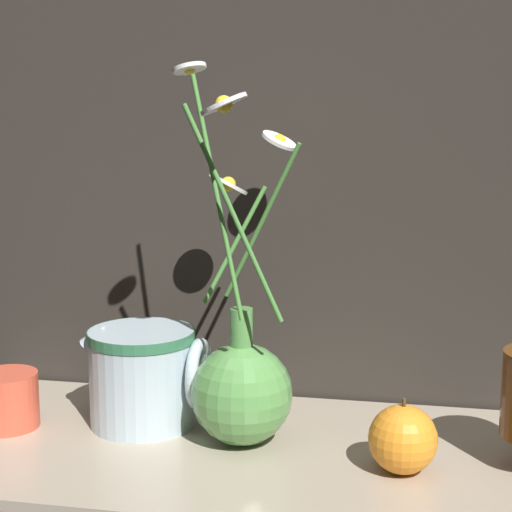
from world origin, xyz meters
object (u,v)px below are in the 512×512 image
Objects in this scene: orange_fruit at (403,439)px; yellow_mug at (5,400)px; vase_with_flowers at (241,383)px; ceramic_pitcher at (144,373)px.

yellow_mug is at bearing 175.22° from orange_fruit.
vase_with_flowers is 0.18m from orange_fruit.
ceramic_pitcher is (-0.12, 0.03, -0.01)m from vase_with_flowers.
yellow_mug is 0.55× the size of ceramic_pitcher.
vase_with_flowers is at bearing 165.86° from orange_fruit.
yellow_mug is 0.16m from ceramic_pitcher.
yellow_mug is 1.05× the size of orange_fruit.
vase_with_flowers is 0.28m from yellow_mug.
vase_with_flowers is 2.75× the size of ceramic_pitcher.
orange_fruit is (0.30, -0.08, -0.03)m from ceramic_pitcher.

